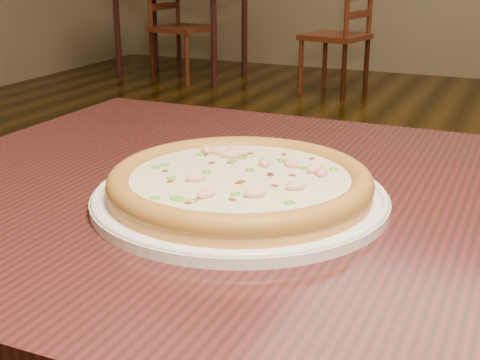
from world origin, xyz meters
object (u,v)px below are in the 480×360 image
at_px(pizza, 240,182).
at_px(chair_a, 177,27).
at_px(hero_table, 345,279).
at_px(plate, 240,197).
at_px(chair_b, 342,36).

relative_size(pizza, chair_a, 0.33).
height_order(hero_table, plate, plate).
xyz_separation_m(hero_table, chair_b, (-1.17, 4.13, -0.21)).
relative_size(plate, chair_a, 0.37).
xyz_separation_m(hero_table, plate, (-0.12, -0.05, 0.11)).
bearing_deg(plate, pizza, 86.89).
bearing_deg(pizza, hero_table, 22.53).
height_order(hero_table, chair_b, chair_b).
bearing_deg(chair_b, hero_table, -74.24).
xyz_separation_m(plate, chair_a, (-2.46, 4.22, -0.32)).
bearing_deg(plate, chair_b, 104.05).
relative_size(hero_table, plate, 3.39).
distance_m(hero_table, chair_b, 4.29).
relative_size(pizza, chair_b, 0.33).
bearing_deg(chair_b, plate, -75.95).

